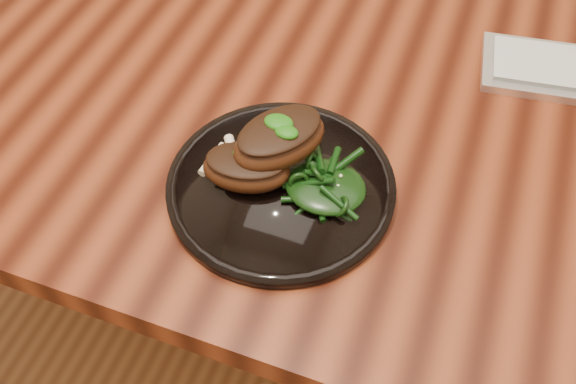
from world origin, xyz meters
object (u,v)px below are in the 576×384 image
(lamb_chop_front, at_px, (246,167))
(greens_heap, at_px, (326,183))
(desk, at_px, (349,133))
(plate, at_px, (281,186))

(lamb_chop_front, height_order, greens_heap, lamb_chop_front)
(desk, xyz_separation_m, plate, (-0.03, -0.19, 0.09))
(desk, height_order, greens_heap, greens_heap)
(lamb_chop_front, bearing_deg, plate, 13.68)
(plate, relative_size, lamb_chop_front, 2.37)
(desk, height_order, lamb_chop_front, lamb_chop_front)
(lamb_chop_front, bearing_deg, desk, 70.79)
(lamb_chop_front, relative_size, greens_heap, 1.20)
(plate, height_order, lamb_chop_front, lamb_chop_front)
(desk, distance_m, plate, 0.22)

